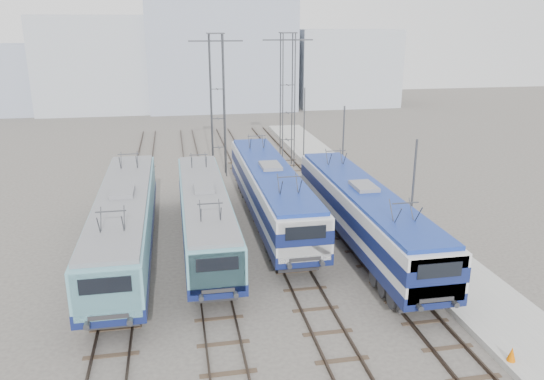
{
  "coord_description": "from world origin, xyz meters",
  "views": [
    {
      "loc": [
        -3.79,
        -23.12,
        12.66
      ],
      "look_at": [
        1.88,
        7.0,
        3.09
      ],
      "focal_mm": 35.0,
      "sensor_mm": 36.0,
      "label": 1
    }
  ],
  "objects_px": {
    "locomotive_center_right": "(271,189)",
    "mast_mid": "(343,153)",
    "mast_rear": "(304,124)",
    "safety_cone": "(512,354)",
    "catenary_tower_east": "(288,95)",
    "locomotive_far_right": "(364,212)",
    "mast_front": "(412,203)",
    "locomotive_center_left": "(205,213)",
    "catenary_tower_west": "(217,99)",
    "locomotive_far_left": "(124,220)"
  },
  "relations": [
    {
      "from": "locomotive_center_left",
      "to": "catenary_tower_west",
      "type": "height_order",
      "value": "catenary_tower_west"
    },
    {
      "from": "locomotive_far_right",
      "to": "mast_mid",
      "type": "relative_size",
      "value": 2.62
    },
    {
      "from": "mast_front",
      "to": "safety_cone",
      "type": "xyz_separation_m",
      "value": [
        -0.1,
        -9.61,
        -2.91
      ]
    },
    {
      "from": "locomotive_center_right",
      "to": "safety_cone",
      "type": "distance_m",
      "value": 18.16
    },
    {
      "from": "catenary_tower_west",
      "to": "safety_cone",
      "type": "xyz_separation_m",
      "value": [
        8.5,
        -29.61,
        -6.05
      ]
    },
    {
      "from": "locomotive_center_left",
      "to": "catenary_tower_east",
      "type": "distance_m",
      "value": 20.27
    },
    {
      "from": "catenary_tower_east",
      "to": "mast_front",
      "type": "xyz_separation_m",
      "value": [
        2.1,
        -22.0,
        -3.14
      ]
    },
    {
      "from": "locomotive_center_left",
      "to": "locomotive_center_right",
      "type": "height_order",
      "value": "locomotive_center_right"
    },
    {
      "from": "locomotive_far_left",
      "to": "mast_mid",
      "type": "relative_size",
      "value": 2.65
    },
    {
      "from": "catenary_tower_west",
      "to": "mast_mid",
      "type": "bearing_deg",
      "value": -42.93
    },
    {
      "from": "locomotive_far_left",
      "to": "mast_rear",
      "type": "height_order",
      "value": "mast_rear"
    },
    {
      "from": "mast_mid",
      "to": "mast_rear",
      "type": "xyz_separation_m",
      "value": [
        0.0,
        12.0,
        0.0
      ]
    },
    {
      "from": "locomotive_far_right",
      "to": "catenary_tower_east",
      "type": "height_order",
      "value": "catenary_tower_east"
    },
    {
      "from": "catenary_tower_west",
      "to": "mast_front",
      "type": "distance_m",
      "value": 22.0
    },
    {
      "from": "locomotive_center_right",
      "to": "safety_cone",
      "type": "height_order",
      "value": "locomotive_center_right"
    },
    {
      "from": "locomotive_far_right",
      "to": "catenary_tower_east",
      "type": "distance_m",
      "value": 20.25
    },
    {
      "from": "locomotive_center_right",
      "to": "mast_front",
      "type": "relative_size",
      "value": 2.69
    },
    {
      "from": "locomotive_center_right",
      "to": "catenary_tower_west",
      "type": "distance_m",
      "value": 13.53
    },
    {
      "from": "catenary_tower_east",
      "to": "mast_front",
      "type": "bearing_deg",
      "value": -84.55
    },
    {
      "from": "locomotive_center_left",
      "to": "mast_mid",
      "type": "height_order",
      "value": "mast_mid"
    },
    {
      "from": "catenary_tower_west",
      "to": "mast_mid",
      "type": "distance_m",
      "value": 12.16
    },
    {
      "from": "mast_mid",
      "to": "catenary_tower_east",
      "type": "bearing_deg",
      "value": 101.86
    },
    {
      "from": "locomotive_far_left",
      "to": "mast_mid",
      "type": "bearing_deg",
      "value": 29.26
    },
    {
      "from": "locomotive_center_right",
      "to": "mast_mid",
      "type": "bearing_deg",
      "value": 36.21
    },
    {
      "from": "catenary_tower_east",
      "to": "safety_cone",
      "type": "relative_size",
      "value": 20.51
    },
    {
      "from": "locomotive_center_left",
      "to": "catenary_tower_east",
      "type": "xyz_separation_m",
      "value": [
        8.75,
        17.73,
        4.5
      ]
    },
    {
      "from": "locomotive_center_right",
      "to": "mast_rear",
      "type": "distance_m",
      "value": 17.85
    },
    {
      "from": "mast_front",
      "to": "catenary_tower_west",
      "type": "bearing_deg",
      "value": 113.27
    },
    {
      "from": "locomotive_center_right",
      "to": "catenary_tower_west",
      "type": "bearing_deg",
      "value": 100.09
    },
    {
      "from": "mast_rear",
      "to": "safety_cone",
      "type": "relative_size",
      "value": 11.96
    },
    {
      "from": "safety_cone",
      "to": "mast_mid",
      "type": "bearing_deg",
      "value": 89.73
    },
    {
      "from": "mast_front",
      "to": "mast_mid",
      "type": "relative_size",
      "value": 1.0
    },
    {
      "from": "locomotive_center_left",
      "to": "locomotive_far_right",
      "type": "relative_size",
      "value": 0.94
    },
    {
      "from": "locomotive_far_right",
      "to": "catenary_tower_east",
      "type": "bearing_deg",
      "value": 90.72
    },
    {
      "from": "locomotive_center_left",
      "to": "mast_front",
      "type": "distance_m",
      "value": 11.74
    },
    {
      "from": "catenary_tower_east",
      "to": "mast_rear",
      "type": "distance_m",
      "value": 4.28
    },
    {
      "from": "locomotive_far_left",
      "to": "locomotive_far_right",
      "type": "distance_m",
      "value": 13.55
    },
    {
      "from": "mast_rear",
      "to": "locomotive_center_left",
      "type": "bearing_deg",
      "value": -118.81
    },
    {
      "from": "locomotive_center_right",
      "to": "mast_front",
      "type": "distance_m",
      "value": 9.78
    },
    {
      "from": "locomotive_center_right",
      "to": "locomotive_far_right",
      "type": "bearing_deg",
      "value": -48.79
    },
    {
      "from": "locomotive_far_right",
      "to": "catenary_tower_east",
      "type": "relative_size",
      "value": 1.53
    },
    {
      "from": "catenary_tower_west",
      "to": "mast_rear",
      "type": "height_order",
      "value": "catenary_tower_west"
    },
    {
      "from": "mast_front",
      "to": "catenary_tower_east",
      "type": "bearing_deg",
      "value": 95.45
    },
    {
      "from": "locomotive_far_left",
      "to": "mast_front",
      "type": "xyz_separation_m",
      "value": [
        15.35,
        -3.4,
        1.19
      ]
    },
    {
      "from": "safety_cone",
      "to": "mast_rear",
      "type": "bearing_deg",
      "value": 89.83
    },
    {
      "from": "locomotive_far_left",
      "to": "mast_mid",
      "type": "xyz_separation_m",
      "value": [
        15.35,
        8.6,
        1.19
      ]
    },
    {
      "from": "catenary_tower_east",
      "to": "mast_front",
      "type": "relative_size",
      "value": 1.71
    },
    {
      "from": "mast_front",
      "to": "locomotive_center_left",
      "type": "bearing_deg",
      "value": 158.5
    },
    {
      "from": "locomotive_center_right",
      "to": "catenary_tower_east",
      "type": "xyz_separation_m",
      "value": [
        4.25,
        14.65,
        4.25
      ]
    },
    {
      "from": "locomotive_center_right",
      "to": "mast_front",
      "type": "xyz_separation_m",
      "value": [
        6.35,
        -7.35,
        1.11
      ]
    }
  ]
}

